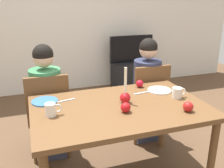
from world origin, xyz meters
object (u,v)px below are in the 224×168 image
(plate_left, at_px, (45,101))
(person_left_child, at_px, (47,104))
(tv_stand, at_px, (131,74))
(plate_right, at_px, (159,90))
(dining_table, at_px, (120,115))
(mug_right, at_px, (177,93))
(apple_near_candle, at_px, (126,107))
(apple_by_left_plate, at_px, (188,107))
(person_right_child, at_px, (146,92))
(tv, at_px, (131,49))
(candle_centerpiece, at_px, (125,96))
(chair_left, at_px, (48,111))
(apple_by_right_mug, at_px, (140,84))
(mug_left, at_px, (51,110))
(chair_right, at_px, (147,98))

(plate_left, bearing_deg, person_left_child, 83.85)
(tv_stand, distance_m, plate_right, 2.24)
(dining_table, xyz_separation_m, mug_right, (0.53, 0.00, 0.13))
(apple_near_candle, xyz_separation_m, apple_by_left_plate, (0.46, -0.14, 0.00))
(person_left_child, relative_size, mug_right, 9.12)
(apple_by_left_plate, bearing_deg, person_right_child, 83.85)
(plate_left, distance_m, mug_right, 1.13)
(apple_near_candle, bearing_deg, apple_by_left_plate, -17.02)
(person_right_child, xyz_separation_m, tv, (0.51, 1.66, 0.14))
(person_left_child, relative_size, apple_by_left_plate, 14.58)
(apple_near_candle, bearing_deg, plate_right, 34.90)
(apple_near_candle, bearing_deg, tv_stand, 66.35)
(apple_by_left_plate, bearing_deg, candle_centerpiece, 142.13)
(chair_left, bearing_deg, tv, 46.75)
(candle_centerpiece, relative_size, apple_by_right_mug, 4.21)
(person_left_child, bearing_deg, plate_left, -96.15)
(plate_left, bearing_deg, apple_by_left_plate, -27.67)
(person_right_child, xyz_separation_m, candle_centerpiece, (-0.49, -0.60, 0.24))
(person_right_child, height_order, apple_near_candle, person_right_child)
(tv_stand, xyz_separation_m, candle_centerpiece, (-1.00, -2.26, 0.57))
(plate_right, relative_size, mug_right, 1.71)
(tv, distance_m, plate_left, 2.60)
(tv_stand, relative_size, plate_left, 2.93)
(tv, distance_m, mug_left, 2.81)
(chair_left, relative_size, mug_left, 7.26)
(apple_by_right_mug, bearing_deg, chair_left, 163.62)
(person_left_child, relative_size, plate_left, 5.37)
(chair_left, height_order, tv_stand, chair_left)
(mug_left, bearing_deg, apple_by_right_mug, 22.35)
(tv, bearing_deg, apple_by_left_plate, -103.27)
(chair_right, bearing_deg, apple_by_right_mug, -131.01)
(apple_by_left_plate, bearing_deg, plate_left, 152.33)
(dining_table, bearing_deg, mug_right, 0.30)
(dining_table, bearing_deg, apple_by_left_plate, -30.01)
(plate_right, bearing_deg, tv_stand, 74.18)
(apple_by_left_plate, bearing_deg, tv, 76.73)
(apple_near_candle, bearing_deg, candle_centerpiece, 70.06)
(person_left_child, height_order, apple_near_candle, person_left_child)
(tv_stand, xyz_separation_m, apple_near_candle, (-1.06, -2.42, 0.55))
(apple_by_left_plate, distance_m, apple_by_right_mug, 0.63)
(mug_left, relative_size, apple_by_left_plate, 1.54)
(tv_stand, xyz_separation_m, mug_left, (-1.61, -2.31, 0.56))
(apple_by_left_plate, bearing_deg, apple_by_right_mug, 101.30)
(apple_by_left_plate, bearing_deg, mug_right, 74.85)
(plate_right, distance_m, mug_right, 0.21)
(chair_left, distance_m, candle_centerpiece, 0.87)
(dining_table, bearing_deg, person_right_child, 49.05)
(mug_left, distance_m, mug_right, 1.07)
(tv_stand, distance_m, mug_right, 2.42)
(tv, relative_size, candle_centerpiece, 2.61)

